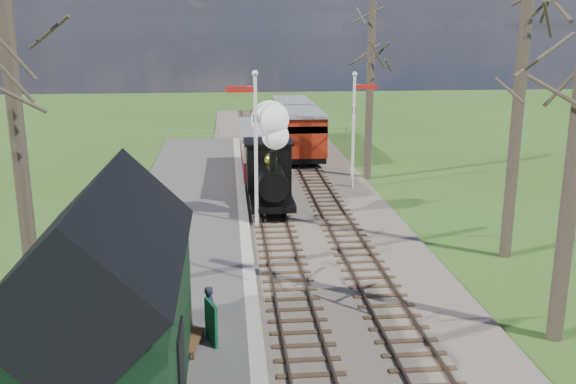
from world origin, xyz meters
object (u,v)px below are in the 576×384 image
coach (262,150)px  sign_board (212,323)px  semaphore_far (355,121)px  locomotive (270,163)px  station_shed (107,307)px  red_carriage_a (302,134)px  person (210,310)px  bench (188,335)px  semaphore_near (254,139)px  red_carriage_b (293,120)px

coach → sign_board: size_ratio=7.15×
semaphore_far → locomotive: 5.93m
station_shed → semaphore_far: semaphore_far is taller
red_carriage_a → sign_board: bearing=-102.2°
locomotive → coach: size_ratio=0.62×
station_shed → red_carriage_a: 25.78m
semaphore_far → person: semaphore_far is taller
semaphore_far → red_carriage_a: (-1.77, 6.83, -1.69)m
station_shed → sign_board: bearing=47.8°
coach → person: (-2.31, -17.52, -0.77)m
station_shed → sign_board: station_shed is taller
sign_board → bench: sign_board is taller
semaphore_near → locomotive: (0.76, 2.18, -1.42)m
semaphore_far → bench: bearing=-114.3°
red_carriage_b → sign_board: 28.54m
coach → red_carriage_b: 10.42m
sign_board → bench: size_ratio=0.81×
semaphore_near → sign_board: semaphore_near is taller
station_shed → coach: (4.30, 20.25, -0.66)m
coach → sign_board: coach is taller
station_shed → red_carriage_a: size_ratio=1.10×
sign_board → red_carriage_a: bearing=77.8°
bench → semaphore_near: bearing=78.3°
bench → person: person is taller
coach → person: size_ratio=5.97×
station_shed → person: (1.99, 2.73, -1.42)m
coach → bench: coach is taller
semaphore_near → coach: semaphore_near is taller
station_shed → bench: size_ratio=4.76×
station_shed → bench: bearing=53.9°
coach → semaphore_near: bearing=-95.3°
red_carriage_b → semaphore_near: bearing=-100.4°
semaphore_near → locomotive: size_ratio=1.29×
locomotive → bench: size_ratio=3.63×
semaphore_near → bench: 10.67m
semaphore_near → red_carriage_b: 18.74m
red_carriage_b → bench: size_ratio=4.34×
red_carriage_b → coach: bearing=-104.5°
station_shed → red_carriage_a: station_shed is taller
sign_board → bench: 0.64m
station_shed → sign_board: 3.38m
locomotive → bench: locomotive is taller
semaphore_far → bench: semaphore_far is taller
semaphore_near → bench: (-2.07, -10.00, -3.08)m
red_carriage_b → sign_board: (-4.88, -28.10, -0.92)m
semaphore_near → semaphore_far: (5.14, 6.00, -0.27)m
bench → red_carriage_a: bearing=76.6°
sign_board → coach: bearing=82.8°
locomotive → bench: (-2.83, -12.18, -1.66)m
red_carriage_b → semaphore_far: bearing=-81.8°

